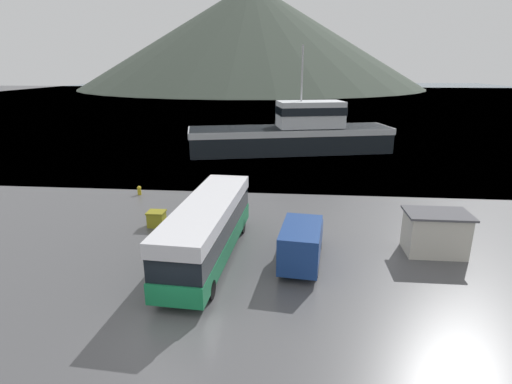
{
  "coord_description": "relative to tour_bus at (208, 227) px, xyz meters",
  "views": [
    {
      "loc": [
        4.74,
        -12.6,
        10.07
      ],
      "look_at": [
        2.38,
        12.87,
        2.0
      ],
      "focal_mm": 28.0,
      "sensor_mm": 36.0,
      "label": 1
    }
  ],
  "objects": [
    {
      "name": "dock_kiosk",
      "position": [
        12.46,
        1.9,
        -0.63
      ],
      "size": [
        3.46,
        2.26,
        2.41
      ],
      "color": "beige",
      "rests_on": "ground"
    },
    {
      "name": "mooring_bollard",
      "position": [
        -8.02,
        10.72,
        -1.45
      ],
      "size": [
        0.35,
        0.35,
        0.74
      ],
      "color": "#B29919",
      "rests_on": "ground"
    },
    {
      "name": "ground_plane",
      "position": [
        -0.35,
        -6.85,
        -1.85
      ],
      "size": [
        400.0,
        400.0,
        0.0
      ],
      "primitive_type": "plane",
      "color": "#4C4C4F"
    },
    {
      "name": "storage_bin",
      "position": [
        -4.38,
        4.3,
        -1.33
      ],
      "size": [
        1.14,
        1.03,
        1.02
      ],
      "color": "olive",
      "rests_on": "ground"
    },
    {
      "name": "water_surface",
      "position": [
        -0.35,
        132.05,
        -1.85
      ],
      "size": [
        240.0,
        240.0,
        0.0
      ],
      "primitive_type": "plane",
      "color": "#475B6B",
      "rests_on": "ground"
    },
    {
      "name": "hill_backdrop",
      "position": [
        -17.1,
        190.09,
        22.44
      ],
      "size": [
        165.92,
        165.92,
        48.57
      ],
      "primitive_type": "cone",
      "color": "#3D473D",
      "rests_on": "ground"
    },
    {
      "name": "delivery_van",
      "position": [
        5.02,
        0.01,
        -0.63
      ],
      "size": [
        2.57,
        5.59,
        2.29
      ],
      "rotation": [
        0.0,
        0.0,
        -0.11
      ],
      "color": "navy",
      "rests_on": "ground"
    },
    {
      "name": "fishing_boat",
      "position": [
        4.51,
        29.18,
        0.46
      ],
      "size": [
        25.08,
        11.31,
        12.43
      ],
      "rotation": [
        0.0,
        0.0,
        1.81
      ],
      "color": "black",
      "rests_on": "water_surface"
    },
    {
      "name": "tour_bus",
      "position": [
        0.0,
        0.0,
        0.0
      ],
      "size": [
        3.2,
        11.03,
        3.29
      ],
      "rotation": [
        0.0,
        0.0,
        -0.06
      ],
      "color": "#146B3D",
      "rests_on": "ground"
    }
  ]
}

